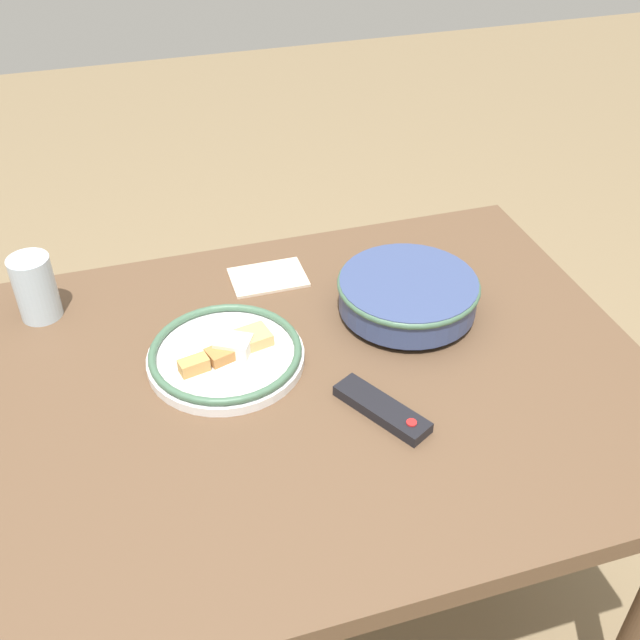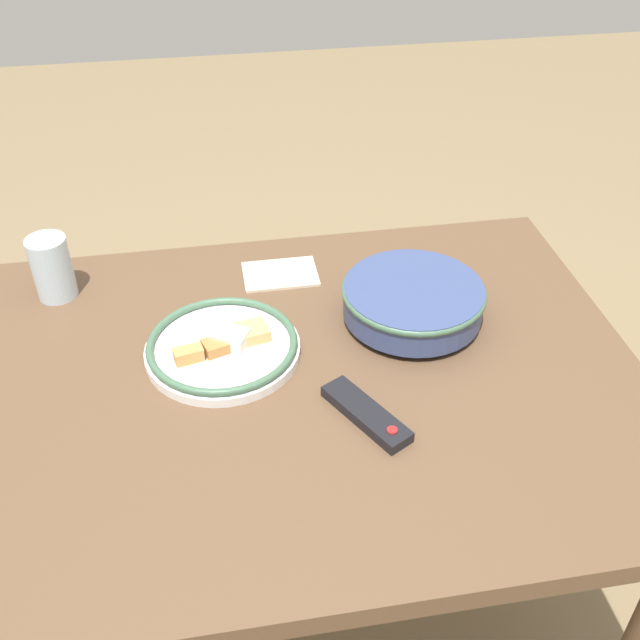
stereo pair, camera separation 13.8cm
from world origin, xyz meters
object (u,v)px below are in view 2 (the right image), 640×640
(drinking_glass, at_px, (52,268))
(food_plate, at_px, (223,347))
(tv_remote, at_px, (366,414))
(noodle_bowl, at_px, (413,300))

(drinking_glass, bearing_deg, food_plate, 142.62)
(drinking_glass, bearing_deg, tv_remote, 140.29)
(food_plate, relative_size, tv_remote, 1.58)
(food_plate, distance_m, drinking_glass, 0.40)
(food_plate, relative_size, drinking_glass, 2.17)
(noodle_bowl, bearing_deg, drinking_glass, -16.26)
(noodle_bowl, relative_size, tv_remote, 1.53)
(noodle_bowl, distance_m, tv_remote, 0.29)
(food_plate, bearing_deg, noodle_bowl, -173.28)
(noodle_bowl, relative_size, food_plate, 0.97)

